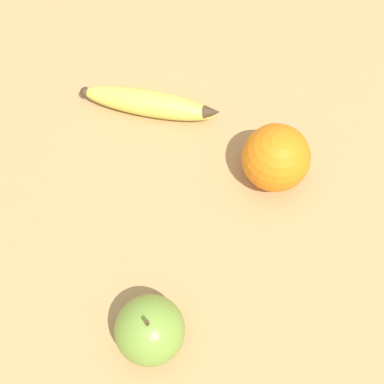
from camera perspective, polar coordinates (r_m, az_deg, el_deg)
ground_plane at (r=0.69m, az=2.58°, el=1.08°), size 3.00×3.00×0.00m
banana at (r=0.73m, az=-4.49°, el=9.40°), size 0.10×0.19×0.04m
orange at (r=0.67m, az=9.03°, el=3.26°), size 0.09×0.09×0.09m
apple at (r=0.60m, az=-4.52°, el=-14.45°), size 0.08×0.08×0.08m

